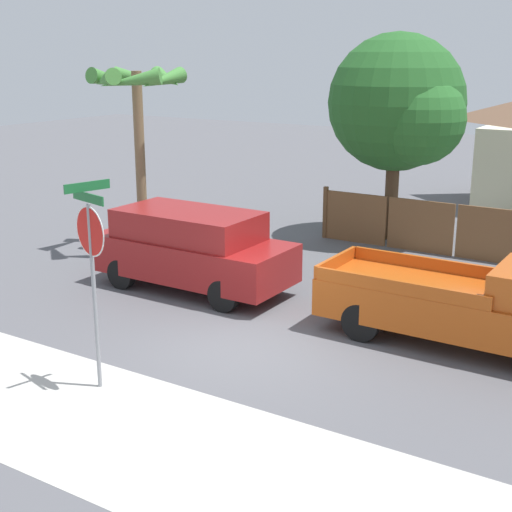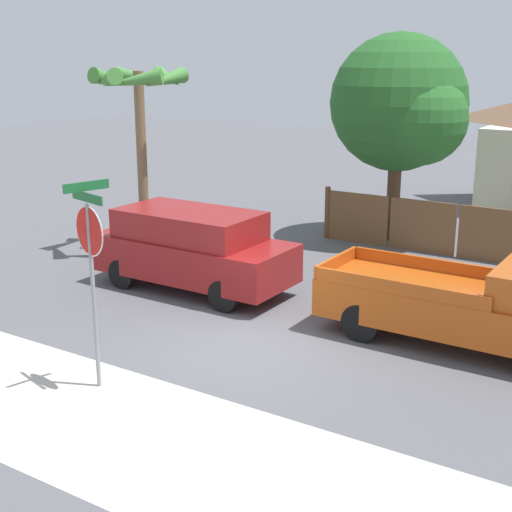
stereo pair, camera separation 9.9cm
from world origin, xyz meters
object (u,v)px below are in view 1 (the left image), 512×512
(red_suv, at_px, (192,248))
(orange_pickup, at_px, (475,305))
(palm_tree, at_px, (137,95))
(oak_tree, at_px, (401,106))
(stop_sign, at_px, (91,250))

(red_suv, xyz_separation_m, orange_pickup, (6.70, -0.00, -0.17))
(palm_tree, distance_m, orange_pickup, 10.76)
(oak_tree, relative_size, palm_tree, 1.19)
(palm_tree, bearing_deg, orange_pickup, -11.47)
(palm_tree, relative_size, red_suv, 1.06)
(palm_tree, height_order, red_suv, palm_tree)
(stop_sign, bearing_deg, red_suv, 124.68)
(oak_tree, bearing_deg, orange_pickup, -58.38)
(red_suv, relative_size, stop_sign, 1.37)
(palm_tree, distance_m, stop_sign, 8.92)
(red_suv, bearing_deg, palm_tree, 148.71)
(orange_pickup, bearing_deg, red_suv, -179.54)
(orange_pickup, bearing_deg, oak_tree, 122.10)
(oak_tree, xyz_separation_m, palm_tree, (-5.64, -5.00, 0.39))
(red_suv, relative_size, orange_pickup, 0.88)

